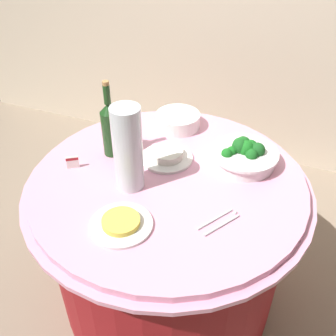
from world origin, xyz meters
TOP-DOWN VIEW (x-y plane):
  - ground_plane at (0.00, 0.00)m, footprint 6.00×6.00m
  - buffet_table at (0.00, 0.00)m, footprint 1.16×1.16m
  - broccoli_bowl at (0.26, 0.21)m, footprint 0.28×0.28m
  - plate_stack at (-0.10, 0.38)m, footprint 0.21×0.21m
  - wine_bottle at (-0.29, 0.08)m, footprint 0.07×0.07m
  - decorative_fruit_vase at (-0.12, -0.09)m, footprint 0.11×0.11m
  - serving_tongs at (0.26, -0.16)m, footprint 0.12×0.16m
  - food_plate_rice at (-0.05, 0.12)m, footprint 0.22×0.22m
  - food_plate_fried_egg at (-0.06, -0.31)m, footprint 0.22×0.22m
  - label_placard_front at (-0.39, -0.08)m, footprint 0.05×0.03m

SIDE VIEW (x-z plane):
  - ground_plane at x=0.00m, z-range 0.00..0.00m
  - buffet_table at x=0.00m, z-range 0.01..0.75m
  - serving_tongs at x=0.26m, z-range 0.74..0.75m
  - food_plate_fried_egg at x=-0.06m, z-range 0.74..0.77m
  - food_plate_rice at x=-0.05m, z-range 0.74..0.78m
  - label_placard_front at x=-0.39m, z-range 0.74..0.80m
  - plate_stack at x=-0.10m, z-range 0.74..0.81m
  - broccoli_bowl at x=0.26m, z-range 0.73..0.84m
  - wine_bottle at x=-0.29m, z-range 0.70..1.04m
  - decorative_fruit_vase at x=-0.12m, z-range 0.73..1.07m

